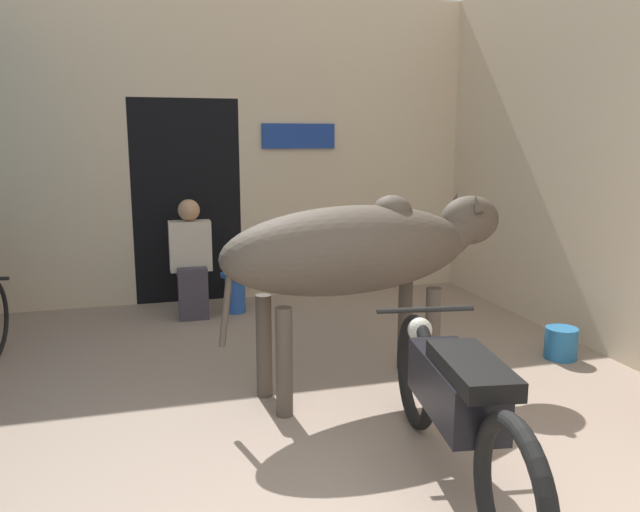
% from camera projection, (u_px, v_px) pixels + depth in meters
% --- Properties ---
extents(wall_back_with_doorway, '(5.26, 0.93, 3.33)m').
position_uv_depth(wall_back_with_doorway, '(216.00, 167.00, 7.02)').
color(wall_back_with_doorway, beige).
rests_on(wall_back_with_doorway, ground_plane).
extents(wall_right_with_door, '(0.22, 5.13, 3.33)m').
position_uv_depth(wall_right_with_door, '(619.00, 156.00, 5.05)').
color(wall_right_with_door, beige).
rests_on(wall_right_with_door, ground_plane).
extents(cow, '(2.28, 0.98, 1.39)m').
position_uv_depth(cow, '(363.00, 250.00, 4.35)').
color(cow, '#4C4238').
rests_on(cow, ground_plane).
extents(motorcycle_near, '(0.58, 2.12, 0.81)m').
position_uv_depth(motorcycle_near, '(455.00, 401.00, 3.17)').
color(motorcycle_near, black).
rests_on(motorcycle_near, ground_plane).
extents(shopkeeper_seated, '(0.41, 0.34, 1.19)m').
position_uv_depth(shopkeeper_seated, '(191.00, 256.00, 6.24)').
color(shopkeeper_seated, '#3D3842').
rests_on(shopkeeper_seated, ground_plane).
extents(plastic_stool, '(0.30, 0.30, 0.42)m').
position_uv_depth(plastic_stool, '(235.00, 291.00, 6.46)').
color(plastic_stool, '#2856B2').
rests_on(plastic_stool, ground_plane).
extents(bucket, '(0.26, 0.26, 0.26)m').
position_uv_depth(bucket, '(561.00, 343.00, 5.11)').
color(bucket, '#23669E').
rests_on(bucket, ground_plane).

